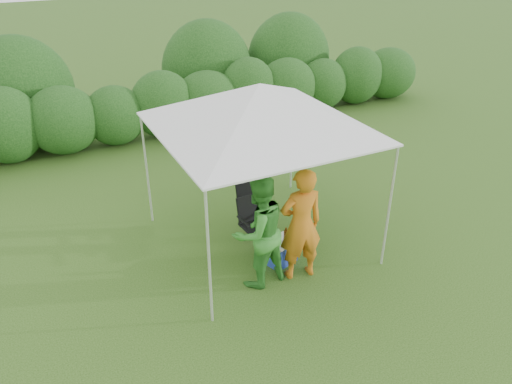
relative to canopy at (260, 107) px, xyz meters
name	(u,v)px	position (x,y,z in m)	size (l,w,h in m)	color
ground	(272,255)	(0.00, -0.50, -2.46)	(70.00, 70.00, 0.00)	#3B601E
hedge	(167,105)	(0.12, 5.50, -1.64)	(16.27, 1.53, 1.80)	#224F18
canopy	(260,107)	(0.00, 0.00, 0.00)	(3.10, 3.10, 2.83)	silver
chair_right	(252,203)	(0.10, 0.47, -1.96)	(0.55, 0.50, 0.88)	black
chair_left	(254,218)	(-0.11, -0.01, -1.97)	(0.58, 0.53, 0.87)	black
man	(301,225)	(0.13, -1.14, -1.53)	(0.68, 0.45, 1.87)	#C76A16
woman	(259,232)	(-0.52, -1.00, -1.55)	(0.89, 0.69, 1.83)	#378A2D
cooler	(281,251)	(0.03, -0.72, -2.25)	(0.58, 0.50, 0.41)	#233BA3
bottle	(286,235)	(0.09, -0.76, -1.92)	(0.07, 0.07, 0.26)	#592D0C
lawn_toy	(350,139)	(4.02, 2.88, -2.33)	(0.58, 0.48, 0.29)	yellow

